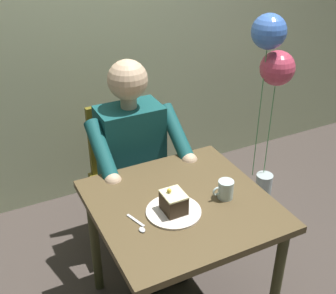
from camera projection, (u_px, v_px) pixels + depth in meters
dining_table at (181, 219)px, 2.08m from camera, size 0.81×0.79×0.72m
chair at (126, 169)px, 2.69m from camera, size 0.42×0.42×0.89m
seated_person at (136, 162)px, 2.49m from camera, size 0.53×0.58×1.21m
dessert_plate at (174, 212)px, 1.96m from camera, size 0.25×0.25×0.01m
cake_slice at (174, 202)px, 1.93m from camera, size 0.10×0.11×0.11m
coffee_cup at (225, 189)px, 2.04m from camera, size 0.11×0.07×0.09m
dessert_spoon at (139, 225)px, 1.88m from camera, size 0.04×0.14×0.01m
balloon_display at (272, 72)px, 2.75m from camera, size 0.32×0.23×1.36m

